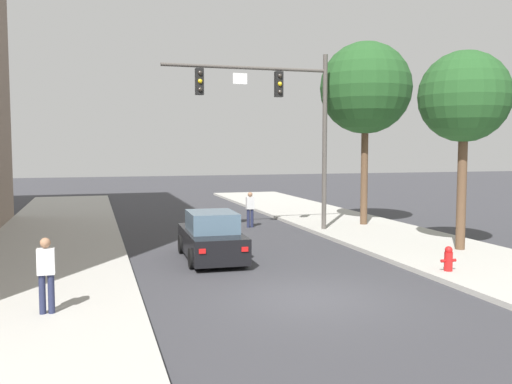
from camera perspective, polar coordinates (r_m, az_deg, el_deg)
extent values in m
plane|color=#38383D|center=(14.01, 5.48, -10.74)|extent=(120.00, 120.00, 0.00)
cube|color=#B2AFA8|center=(13.13, -22.52, -11.79)|extent=(5.00, 60.00, 0.15)
cylinder|color=#514C47|center=(24.33, 7.02, 5.02)|extent=(0.20, 0.20, 7.50)
cylinder|color=#514C47|center=(23.39, -0.98, 12.57)|extent=(6.99, 0.14, 0.14)
cube|color=black|center=(23.72, 2.34, 10.94)|extent=(0.32, 0.28, 1.05)
sphere|color=#2D2823|center=(23.62, 2.46, 11.77)|extent=(0.18, 0.18, 0.18)
sphere|color=yellow|center=(23.58, 2.46, 10.97)|extent=(0.18, 0.18, 0.18)
sphere|color=#2D2823|center=(23.55, 2.46, 10.18)|extent=(0.18, 0.18, 0.18)
cube|color=black|center=(22.87, -5.80, 11.15)|extent=(0.32, 0.28, 1.05)
sphere|color=#2D2823|center=(22.77, -5.74, 12.02)|extent=(0.18, 0.18, 0.18)
sphere|color=yellow|center=(22.73, -5.73, 11.20)|extent=(0.18, 0.18, 0.18)
sphere|color=#2D2823|center=(22.69, -5.72, 10.37)|extent=(0.18, 0.18, 0.18)
cube|color=white|center=(23.24, -1.64, 11.50)|extent=(0.60, 0.03, 0.44)
cube|color=black|center=(18.58, -4.60, -5.16)|extent=(1.83, 4.25, 0.80)
cube|color=slate|center=(18.32, -4.53, -3.02)|extent=(1.56, 2.05, 0.64)
cylinder|color=black|center=(19.77, -7.57, -5.30)|extent=(0.24, 0.65, 0.64)
cylinder|color=black|center=(20.03, -2.96, -5.14)|extent=(0.24, 0.65, 0.64)
cylinder|color=black|center=(17.23, -6.49, -6.75)|extent=(0.24, 0.65, 0.64)
cylinder|color=black|center=(17.53, -1.23, -6.53)|extent=(0.24, 0.65, 0.64)
cube|color=red|center=(16.39, -5.50, -6.05)|extent=(0.20, 0.05, 0.14)
cube|color=red|center=(16.64, -1.14, -5.87)|extent=(0.20, 0.05, 0.14)
cylinder|color=#232847|center=(12.91, -20.99, -9.73)|extent=(0.14, 0.14, 0.85)
cylinder|color=#232847|center=(12.89, -20.18, -9.72)|extent=(0.14, 0.14, 0.85)
cube|color=silver|center=(12.75, -20.67, -6.65)|extent=(0.36, 0.22, 0.56)
sphere|color=#9E7051|center=(12.68, -20.72, -4.87)|extent=(0.22, 0.22, 0.22)
cylinder|color=#232847|center=(25.81, -0.79, -2.70)|extent=(0.14, 0.14, 0.85)
cylinder|color=#232847|center=(25.86, -0.41, -2.69)|extent=(0.14, 0.14, 0.85)
cube|color=silver|center=(25.76, -0.60, -1.14)|extent=(0.36, 0.22, 0.56)
sphere|color=#9E7051|center=(25.72, -0.60, -0.25)|extent=(0.22, 0.22, 0.22)
cylinder|color=red|center=(17.07, 19.05, -6.73)|extent=(0.24, 0.24, 0.55)
sphere|color=red|center=(17.01, 19.08, -5.62)|extent=(0.22, 0.22, 0.22)
cylinder|color=red|center=(16.96, 18.55, -6.69)|extent=(0.12, 0.09, 0.09)
cylinder|color=red|center=(17.17, 19.55, -6.58)|extent=(0.12, 0.09, 0.09)
cylinder|color=brown|center=(20.58, 20.26, 0.14)|extent=(0.32, 0.32, 4.12)
sphere|color=#235123|center=(20.60, 20.51, 9.13)|extent=(3.12, 3.12, 3.12)
cylinder|color=brown|center=(26.15, 11.00, 1.86)|extent=(0.32, 0.32, 4.69)
sphere|color=#235123|center=(26.26, 11.13, 10.40)|extent=(4.16, 4.16, 4.16)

